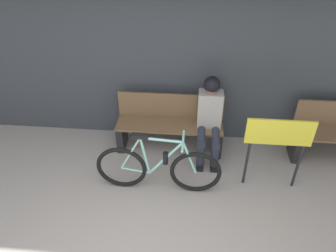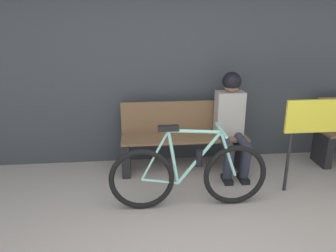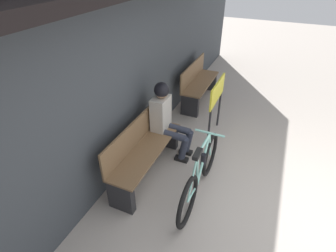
{
  "view_description": "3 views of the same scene",
  "coord_description": "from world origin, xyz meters",
  "px_view_note": "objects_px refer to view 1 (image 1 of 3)",
  "views": [
    {
      "loc": [
        0.5,
        -1.65,
        3.24
      ],
      "look_at": [
        0.18,
        1.96,
        0.64
      ],
      "focal_mm": 35.0,
      "sensor_mm": 36.0,
      "label": 1
    },
    {
      "loc": [
        -0.41,
        -1.53,
        1.88
      ],
      "look_at": [
        -0.08,
        1.68,
        0.79
      ],
      "focal_mm": 35.0,
      "sensor_mm": 36.0,
      "label": 2
    },
    {
      "loc": [
        -2.39,
        0.77,
        2.82
      ],
      "look_at": [
        0.26,
        1.94,
        0.89
      ],
      "focal_mm": 28.0,
      "sensor_mm": 36.0,
      "label": 3
    }
  ],
  "objects_px": {
    "park_bench_near": "(170,126)",
    "person_seated": "(210,114)",
    "bicycle": "(158,168)",
    "signboard": "(278,138)"
  },
  "relations": [
    {
      "from": "park_bench_near",
      "to": "person_seated",
      "type": "relative_size",
      "value": 1.24
    },
    {
      "from": "bicycle",
      "to": "person_seated",
      "type": "bearing_deg",
      "value": 50.38
    },
    {
      "from": "park_bench_near",
      "to": "bicycle",
      "type": "relative_size",
      "value": 0.96
    },
    {
      "from": "park_bench_near",
      "to": "person_seated",
      "type": "xyz_separation_m",
      "value": [
        0.57,
        -0.11,
        0.32
      ]
    },
    {
      "from": "bicycle",
      "to": "signboard",
      "type": "height_order",
      "value": "signboard"
    },
    {
      "from": "person_seated",
      "to": "signboard",
      "type": "bearing_deg",
      "value": -34.64
    },
    {
      "from": "bicycle",
      "to": "signboard",
      "type": "xyz_separation_m",
      "value": [
        1.46,
        0.21,
        0.43
      ]
    },
    {
      "from": "park_bench_near",
      "to": "person_seated",
      "type": "height_order",
      "value": "person_seated"
    },
    {
      "from": "park_bench_near",
      "to": "bicycle",
      "type": "bearing_deg",
      "value": -94.74
    },
    {
      "from": "bicycle",
      "to": "signboard",
      "type": "bearing_deg",
      "value": 8.12
    }
  ]
}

